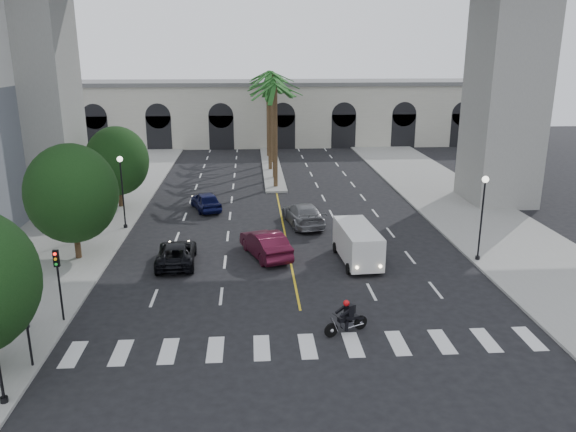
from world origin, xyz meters
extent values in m
plane|color=black|center=(0.00, 0.00, 0.00)|extent=(140.00, 140.00, 0.00)
cube|color=gray|center=(-15.00, 15.00, 0.07)|extent=(8.00, 100.00, 0.15)
cube|color=gray|center=(15.00, 15.00, 0.07)|extent=(8.00, 100.00, 0.15)
cube|color=gray|center=(0.00, 38.00, 0.10)|extent=(2.00, 24.00, 0.20)
cube|color=beige|center=(0.00, 55.00, 4.00)|extent=(70.00, 10.00, 8.00)
cube|color=slate|center=(0.00, 55.00, 8.25)|extent=(71.00, 10.50, 0.50)
cube|color=gray|center=(18.50, 22.00, 10.40)|extent=(5.00, 6.00, 20.80)
cube|color=gray|center=(-18.50, 22.00, 10.40)|extent=(5.00, 6.00, 20.80)
cylinder|color=#47331E|center=(0.00, 28.00, 4.75)|extent=(0.40, 0.40, 9.50)
cylinder|color=#47331E|center=(0.10, 32.00, 4.90)|extent=(0.40, 0.40, 9.80)
cylinder|color=#47331E|center=(-0.20, 36.00, 4.65)|extent=(0.40, 0.40, 9.30)
cylinder|color=#47331E|center=(0.15, 40.00, 5.05)|extent=(0.40, 0.40, 10.10)
cylinder|color=#47331E|center=(-0.10, 44.00, 4.80)|extent=(0.40, 0.40, 9.60)
cylinder|color=#47331E|center=(0.20, 48.00, 4.95)|extent=(0.40, 0.40, 9.90)
cylinder|color=#382616|center=(-13.00, 10.00, 1.22)|extent=(0.36, 0.36, 2.45)
ellipsoid|color=black|center=(-13.00, 10.00, 4.22)|extent=(5.44, 5.44, 5.98)
cylinder|color=#382616|center=(-13.00, 22.00, 1.13)|extent=(0.36, 0.36, 2.27)
ellipsoid|color=black|center=(-13.00, 22.00, 3.91)|extent=(5.04, 5.04, 5.54)
cylinder|color=black|center=(-11.40, -5.00, 0.18)|extent=(0.28, 0.28, 0.36)
cylinder|color=black|center=(-11.40, 16.00, 0.18)|extent=(0.28, 0.28, 0.36)
cylinder|color=black|center=(-11.40, 16.00, 2.60)|extent=(0.11, 0.11, 5.00)
sphere|color=white|center=(-11.40, 16.00, 5.15)|extent=(0.40, 0.40, 0.40)
cylinder|color=black|center=(11.40, 8.00, 0.18)|extent=(0.28, 0.28, 0.36)
cylinder|color=black|center=(11.40, 8.00, 2.60)|extent=(0.11, 0.11, 5.00)
sphere|color=white|center=(11.40, 8.00, 5.15)|extent=(0.40, 0.40, 0.40)
cylinder|color=black|center=(-11.30, -2.50, 1.75)|extent=(0.10, 0.10, 3.50)
cube|color=black|center=(-11.30, -2.50, 3.25)|extent=(0.25, 0.18, 0.80)
cylinder|color=black|center=(-11.30, 1.50, 1.75)|extent=(0.10, 0.10, 3.50)
cube|color=black|center=(-11.30, 1.50, 3.25)|extent=(0.25, 0.18, 0.80)
cylinder|color=black|center=(1.14, -0.74, 0.33)|extent=(0.65, 0.38, 0.67)
cylinder|color=black|center=(2.60, -0.08, 0.33)|extent=(0.65, 0.38, 0.67)
cube|color=silver|center=(1.92, -0.39, 0.42)|extent=(0.53, 0.47, 0.29)
cube|color=black|center=(1.77, -0.45, 0.73)|extent=(0.66, 0.48, 0.22)
cube|color=black|center=(2.23, -0.25, 0.69)|extent=(0.57, 0.45, 0.13)
cylinder|color=black|center=(1.36, -0.64, 0.98)|extent=(0.28, 0.57, 0.03)
cube|color=black|center=(1.99, -0.35, 1.11)|extent=(0.44, 0.50, 0.58)
cube|color=black|center=(2.15, -0.28, 1.17)|extent=(0.28, 0.37, 0.42)
sphere|color=red|center=(1.85, -0.42, 1.49)|extent=(0.29, 0.29, 0.29)
imported|color=#A7A8AC|center=(4.88, 9.00, 0.66)|extent=(2.19, 4.10, 1.33)
imported|color=#4A0E22|center=(-1.50, 9.80, 0.83)|extent=(3.34, 5.36, 1.67)
imported|color=black|center=(-6.89, 8.89, 0.67)|extent=(2.44, 4.94, 1.35)
imported|color=slate|center=(1.50, 16.31, 0.81)|extent=(3.12, 5.88, 1.62)
imported|color=#0E1344|center=(-5.97, 20.87, 0.75)|extent=(3.07, 4.75, 1.51)
cube|color=silver|center=(4.03, 8.41, 1.26)|extent=(2.25, 5.33, 1.94)
cube|color=black|center=(4.18, 5.94, 1.50)|extent=(1.80, 0.35, 0.82)
cylinder|color=black|center=(3.22, 6.52, 0.34)|extent=(0.31, 0.69, 0.68)
cylinder|color=black|center=(5.06, 6.63, 0.34)|extent=(0.31, 0.69, 0.68)
cylinder|color=black|center=(3.00, 10.19, 0.34)|extent=(0.31, 0.69, 0.68)
cylinder|color=black|center=(4.84, 10.30, 0.34)|extent=(0.31, 0.69, 0.68)
imported|color=black|center=(-12.83, 0.84, 1.07)|extent=(0.78, 0.64, 1.85)
imported|color=black|center=(-14.71, 4.02, 0.94)|extent=(0.94, 0.84, 1.59)
camera|label=1|loc=(-2.34, -23.24, 12.36)|focal=35.00mm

